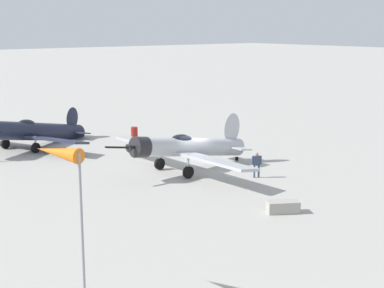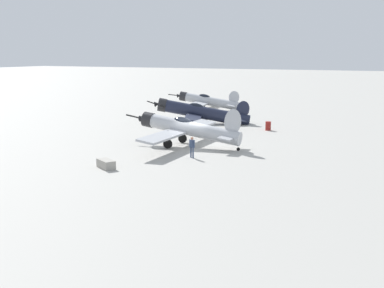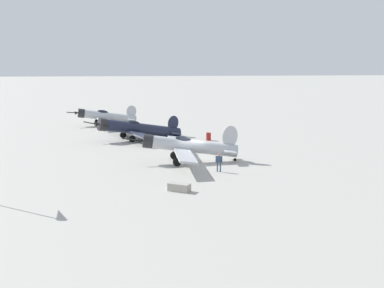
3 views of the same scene
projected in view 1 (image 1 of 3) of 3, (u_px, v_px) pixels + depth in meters
ground_plane at (192, 170)px, 39.24m from camera, size 400.00×400.00×0.00m
airplane_foreground at (186, 148)px, 38.60m from camera, size 11.36×13.09×3.61m
airplane_mid_apron at (32, 132)px, 46.09m from camera, size 11.97×11.21×3.37m
ground_crew_mechanic at (257, 162)px, 37.10m from camera, size 0.58×0.42×1.66m
equipment_crate at (283, 207)px, 30.27m from camera, size 1.84×1.51×0.62m
fuel_drum at (134, 132)px, 50.32m from camera, size 0.62×0.62×0.94m
windsock_mast at (59, 158)px, 20.24m from camera, size 1.13×2.24×5.57m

